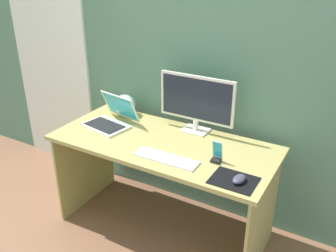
# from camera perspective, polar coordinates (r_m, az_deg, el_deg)

# --- Properties ---
(ground_plane) EXTENTS (8.00, 8.00, 0.00)m
(ground_plane) POSITION_cam_1_polar(r_m,az_deg,el_deg) (2.84, -0.69, -15.28)
(ground_plane) COLOR brown
(wall_back) EXTENTS (6.00, 0.04, 2.50)m
(wall_back) POSITION_cam_1_polar(r_m,az_deg,el_deg) (2.61, 4.06, 11.95)
(wall_back) COLOR slate
(wall_back) RESTS_ON ground_plane
(door_left) EXTENTS (0.82, 0.02, 2.02)m
(door_left) POSITION_cam_1_polar(r_m,az_deg,el_deg) (3.46, -17.55, 10.04)
(door_left) COLOR white
(door_left) RESTS_ON ground_plane
(desk) EXTENTS (1.49, 0.67, 0.71)m
(desk) POSITION_cam_1_polar(r_m,az_deg,el_deg) (2.51, -0.76, -5.29)
(desk) COLOR tan
(desk) RESTS_ON ground_plane
(monitor) EXTENTS (0.54, 0.14, 0.40)m
(monitor) POSITION_cam_1_polar(r_m,az_deg,el_deg) (2.50, 4.39, 3.75)
(monitor) COLOR white
(monitor) RESTS_ON desk
(laptop) EXTENTS (0.36, 0.35, 0.21)m
(laptop) POSITION_cam_1_polar(r_m,az_deg,el_deg) (2.69, -8.82, 1.05)
(laptop) COLOR white
(laptop) RESTS_ON desk
(fishbowl) EXTENTS (0.16, 0.16, 0.16)m
(fishbowl) POSITION_cam_1_polar(r_m,az_deg,el_deg) (2.84, -6.69, 3.18)
(fishbowl) COLOR silver
(fishbowl) RESTS_ON desk
(keyboard_external) EXTENTS (0.41, 0.12, 0.01)m
(keyboard_external) POSITION_cam_1_polar(r_m,az_deg,el_deg) (2.24, -0.32, -4.99)
(keyboard_external) COLOR white
(keyboard_external) RESTS_ON desk
(mousepad) EXTENTS (0.25, 0.20, 0.00)m
(mousepad) POSITION_cam_1_polar(r_m,az_deg,el_deg) (2.07, 10.08, -8.24)
(mousepad) COLOR black
(mousepad) RESTS_ON desk
(mouse) EXTENTS (0.07, 0.11, 0.04)m
(mouse) POSITION_cam_1_polar(r_m,az_deg,el_deg) (2.05, 10.88, -8.02)
(mouse) COLOR #44405A
(mouse) RESTS_ON mousepad
(phone_in_dock) EXTENTS (0.06, 0.05, 0.14)m
(phone_in_dock) POSITION_cam_1_polar(r_m,az_deg,el_deg) (2.21, 7.52, -4.34)
(phone_in_dock) COLOR black
(phone_in_dock) RESTS_ON desk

